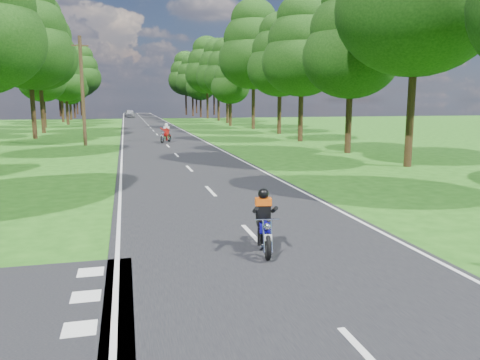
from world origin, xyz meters
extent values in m
plane|color=#1E5012|center=(0.00, 0.00, 0.00)|extent=(160.00, 160.00, 0.00)
cube|color=black|center=(0.00, 50.00, 0.01)|extent=(7.00, 140.00, 0.02)
cube|color=silver|center=(0.00, 2.00, 0.02)|extent=(0.12, 2.00, 0.01)
cube|color=silver|center=(0.00, 8.00, 0.02)|extent=(0.12, 2.00, 0.01)
cube|color=silver|center=(0.00, 14.00, 0.02)|extent=(0.12, 2.00, 0.01)
cube|color=silver|center=(0.00, 20.00, 0.02)|extent=(0.12, 2.00, 0.01)
cube|color=silver|center=(0.00, 26.00, 0.02)|extent=(0.12, 2.00, 0.01)
cube|color=silver|center=(0.00, 32.00, 0.02)|extent=(0.12, 2.00, 0.01)
cube|color=silver|center=(0.00, 38.00, 0.02)|extent=(0.12, 2.00, 0.01)
cube|color=silver|center=(0.00, 44.00, 0.02)|extent=(0.12, 2.00, 0.01)
cube|color=silver|center=(0.00, 50.00, 0.02)|extent=(0.12, 2.00, 0.01)
cube|color=silver|center=(0.00, 56.00, 0.02)|extent=(0.12, 2.00, 0.01)
cube|color=silver|center=(0.00, 62.00, 0.02)|extent=(0.12, 2.00, 0.01)
cube|color=silver|center=(0.00, 68.00, 0.02)|extent=(0.12, 2.00, 0.01)
cube|color=silver|center=(0.00, 74.00, 0.02)|extent=(0.12, 2.00, 0.01)
cube|color=silver|center=(0.00, 80.00, 0.02)|extent=(0.12, 2.00, 0.01)
cube|color=silver|center=(0.00, 86.00, 0.02)|extent=(0.12, 2.00, 0.01)
cube|color=silver|center=(0.00, 92.00, 0.02)|extent=(0.12, 2.00, 0.01)
cube|color=silver|center=(0.00, 98.00, 0.02)|extent=(0.12, 2.00, 0.01)
cube|color=silver|center=(0.00, 104.00, 0.02)|extent=(0.12, 2.00, 0.01)
cube|color=silver|center=(0.00, 110.00, 0.02)|extent=(0.12, 2.00, 0.01)
cube|color=silver|center=(0.00, 116.00, 0.02)|extent=(0.12, 2.00, 0.01)
cube|color=silver|center=(-3.30, 50.00, 0.02)|extent=(0.10, 140.00, 0.01)
cube|color=silver|center=(3.30, 50.00, 0.02)|extent=(0.10, 140.00, 0.01)
cube|color=silver|center=(-3.80, -2.10, 0.02)|extent=(0.50, 0.50, 0.01)
cube|color=silver|center=(-3.80, -0.90, 0.02)|extent=(0.50, 0.50, 0.01)
cube|color=silver|center=(-3.80, 0.30, 0.02)|extent=(0.50, 0.50, 0.01)
cylinder|color=black|center=(-10.82, 35.60, 2.16)|extent=(0.40, 0.40, 4.32)
ellipsoid|color=black|center=(-10.82, 35.60, 7.47)|extent=(7.56, 7.56, 6.42)
ellipsoid|color=black|center=(-10.82, 35.60, 9.58)|extent=(6.48, 6.48, 5.51)
ellipsoid|color=black|center=(-10.82, 35.60, 11.68)|extent=(4.86, 4.86, 4.13)
cylinder|color=black|center=(-11.26, 43.10, 2.20)|extent=(0.40, 0.40, 4.40)
ellipsoid|color=black|center=(-11.26, 43.10, 7.62)|extent=(7.71, 7.71, 6.55)
ellipsoid|color=black|center=(-11.26, 43.10, 9.77)|extent=(6.60, 6.60, 5.61)
ellipsoid|color=black|center=(-11.26, 43.10, 11.92)|extent=(4.95, 4.95, 4.21)
cylinder|color=black|center=(-12.61, 52.78, 1.60)|extent=(0.40, 0.40, 3.20)
ellipsoid|color=black|center=(-12.61, 52.78, 5.54)|extent=(5.60, 5.60, 4.76)
ellipsoid|color=black|center=(-12.61, 52.78, 7.10)|extent=(4.80, 4.80, 4.08)
ellipsoid|color=black|center=(-12.61, 52.78, 8.66)|extent=(3.60, 3.60, 3.06)
cylinder|color=black|center=(-10.75, 60.15, 1.61)|extent=(0.40, 0.40, 3.22)
ellipsoid|color=black|center=(-10.75, 60.15, 5.58)|extent=(5.64, 5.64, 4.79)
ellipsoid|color=black|center=(-10.75, 60.15, 7.15)|extent=(4.83, 4.83, 4.11)
ellipsoid|color=black|center=(-10.75, 60.15, 8.72)|extent=(3.62, 3.62, 3.08)
cylinder|color=black|center=(-12.29, 67.91, 1.80)|extent=(0.40, 0.40, 3.61)
ellipsoid|color=black|center=(-12.29, 67.91, 6.25)|extent=(6.31, 6.31, 5.37)
ellipsoid|color=black|center=(-12.29, 67.91, 8.01)|extent=(5.41, 5.41, 4.60)
ellipsoid|color=black|center=(-12.29, 67.91, 9.76)|extent=(4.06, 4.06, 3.45)
cylinder|color=black|center=(-11.94, 75.74, 1.33)|extent=(0.40, 0.40, 2.67)
ellipsoid|color=black|center=(-11.94, 75.74, 4.62)|extent=(4.67, 4.67, 3.97)
ellipsoid|color=black|center=(-11.94, 75.74, 5.92)|extent=(4.00, 4.00, 3.40)
ellipsoid|color=black|center=(-11.94, 75.74, 7.22)|extent=(3.00, 3.00, 2.55)
cylinder|color=black|center=(-12.18, 84.90, 1.54)|extent=(0.40, 0.40, 3.09)
ellipsoid|color=black|center=(-12.18, 84.90, 5.34)|extent=(5.40, 5.40, 4.59)
ellipsoid|color=black|center=(-12.18, 84.90, 6.85)|extent=(4.63, 4.63, 3.93)
ellipsoid|color=black|center=(-12.18, 84.90, 8.35)|extent=(3.47, 3.47, 2.95)
cylinder|color=black|center=(-11.23, 91.41, 2.24)|extent=(0.40, 0.40, 4.48)
ellipsoid|color=black|center=(-11.23, 91.41, 7.75)|extent=(7.84, 7.84, 6.66)
ellipsoid|color=black|center=(-11.23, 91.41, 9.94)|extent=(6.72, 6.72, 5.71)
ellipsoid|color=black|center=(-11.23, 91.41, 12.12)|extent=(5.04, 5.04, 4.28)
cylinder|color=black|center=(-12.28, 100.39, 2.05)|extent=(0.40, 0.40, 4.09)
ellipsoid|color=black|center=(-12.28, 100.39, 7.09)|extent=(7.16, 7.16, 6.09)
ellipsoid|color=black|center=(-12.28, 100.39, 9.08)|extent=(6.14, 6.14, 5.22)
ellipsoid|color=black|center=(-12.28, 100.39, 11.08)|extent=(4.61, 4.61, 3.92)
cylinder|color=black|center=(11.06, 12.20, 2.28)|extent=(0.40, 0.40, 4.56)
ellipsoid|color=black|center=(11.06, 12.20, 7.89)|extent=(7.98, 7.98, 6.78)
cylinder|color=black|center=(10.92, 18.69, 1.75)|extent=(0.40, 0.40, 3.49)
ellipsoid|color=black|center=(10.92, 18.69, 6.05)|extent=(6.12, 6.12, 5.20)
ellipsoid|color=black|center=(10.92, 18.69, 7.75)|extent=(5.24, 5.24, 4.46)
ellipsoid|color=black|center=(10.92, 18.69, 9.46)|extent=(3.93, 3.93, 3.34)
cylinder|color=black|center=(11.06, 27.58, 1.85)|extent=(0.40, 0.40, 3.69)
ellipsoid|color=black|center=(11.06, 27.58, 6.39)|extent=(6.46, 6.46, 5.49)
ellipsoid|color=black|center=(11.06, 27.58, 8.19)|extent=(5.54, 5.54, 4.71)
ellipsoid|color=black|center=(11.06, 27.58, 9.99)|extent=(4.15, 4.15, 3.53)
cylinder|color=black|center=(12.17, 36.42, 1.87)|extent=(0.40, 0.40, 3.74)
ellipsoid|color=black|center=(12.17, 36.42, 6.48)|extent=(6.55, 6.55, 5.57)
ellipsoid|color=black|center=(12.17, 36.42, 8.31)|extent=(5.62, 5.62, 4.77)
ellipsoid|color=black|center=(12.17, 36.42, 10.13)|extent=(4.21, 4.21, 3.58)
cylinder|color=black|center=(11.72, 44.72, 2.32)|extent=(0.40, 0.40, 4.64)
ellipsoid|color=black|center=(11.72, 44.72, 8.04)|extent=(8.12, 8.12, 6.91)
ellipsoid|color=black|center=(11.72, 44.72, 10.30)|extent=(6.96, 6.96, 5.92)
ellipsoid|color=black|center=(11.72, 44.72, 12.56)|extent=(5.22, 5.22, 4.44)
cylinder|color=black|center=(10.55, 51.92, 1.45)|extent=(0.40, 0.40, 2.91)
ellipsoid|color=black|center=(10.55, 51.92, 5.03)|extent=(5.09, 5.09, 4.33)
ellipsoid|color=black|center=(10.55, 51.92, 6.45)|extent=(4.36, 4.36, 3.71)
ellipsoid|color=black|center=(10.55, 51.92, 7.87)|extent=(3.27, 3.27, 2.78)
cylinder|color=black|center=(11.77, 59.40, 1.94)|extent=(0.40, 0.40, 3.88)
ellipsoid|color=black|center=(11.77, 59.40, 6.71)|extent=(6.78, 6.78, 5.77)
ellipsoid|color=black|center=(11.77, 59.40, 8.60)|extent=(5.81, 5.81, 4.94)
ellipsoid|color=black|center=(11.77, 59.40, 10.49)|extent=(4.36, 4.36, 3.71)
cylinder|color=black|center=(12.10, 67.87, 2.09)|extent=(0.40, 0.40, 4.18)
ellipsoid|color=black|center=(12.10, 67.87, 7.23)|extent=(7.31, 7.31, 6.21)
ellipsoid|color=black|center=(12.10, 67.87, 9.27)|extent=(6.27, 6.27, 5.33)
ellipsoid|color=black|center=(12.10, 67.87, 11.31)|extent=(4.70, 4.70, 4.00)
cylinder|color=black|center=(11.80, 76.83, 2.32)|extent=(0.40, 0.40, 4.63)
ellipsoid|color=black|center=(11.80, 76.83, 8.02)|extent=(8.11, 8.11, 6.89)
ellipsoid|color=black|center=(11.80, 76.83, 10.28)|extent=(6.95, 6.95, 5.91)
ellipsoid|color=black|center=(11.80, 76.83, 12.54)|extent=(5.21, 5.21, 4.43)
cylinder|color=black|center=(11.69, 84.12, 1.68)|extent=(0.40, 0.40, 3.36)
ellipsoid|color=black|center=(11.69, 84.12, 5.82)|extent=(5.88, 5.88, 5.00)
ellipsoid|color=black|center=(11.69, 84.12, 7.46)|extent=(5.04, 5.04, 4.29)
ellipsoid|color=black|center=(11.69, 84.12, 9.10)|extent=(3.78, 3.78, 3.21)
cylinder|color=black|center=(11.14, 91.34, 2.04)|extent=(0.40, 0.40, 4.09)
ellipsoid|color=black|center=(11.14, 91.34, 7.07)|extent=(7.15, 7.15, 6.08)
ellipsoid|color=black|center=(11.14, 91.34, 9.07)|extent=(6.13, 6.13, 5.21)
ellipsoid|color=black|center=(11.14, 91.34, 11.06)|extent=(4.60, 4.60, 3.91)
cylinder|color=black|center=(10.68, 99.10, 2.24)|extent=(0.40, 0.40, 4.48)
ellipsoid|color=black|center=(10.68, 99.10, 7.76)|extent=(7.84, 7.84, 6.66)
ellipsoid|color=black|center=(10.68, 99.10, 9.94)|extent=(6.72, 6.72, 5.71)
ellipsoid|color=black|center=(10.68, 99.10, 12.13)|extent=(5.04, 5.04, 4.28)
cylinder|color=black|center=(-14.00, 110.00, 1.92)|extent=(0.40, 0.40, 3.84)
ellipsoid|color=black|center=(-14.00, 110.00, 6.65)|extent=(6.72, 6.72, 5.71)
ellipsoid|color=black|center=(-14.00, 110.00, 8.52)|extent=(5.76, 5.76, 4.90)
ellipsoid|color=black|center=(-14.00, 110.00, 10.39)|extent=(4.32, 4.32, 3.67)
cylinder|color=black|center=(15.00, 112.00, 2.08)|extent=(0.40, 0.40, 4.16)
ellipsoid|color=black|center=(15.00, 112.00, 7.20)|extent=(7.28, 7.28, 6.19)
ellipsoid|color=black|center=(15.00, 112.00, 9.23)|extent=(6.24, 6.24, 5.30)
ellipsoid|color=black|center=(15.00, 112.00, 11.26)|extent=(4.68, 4.68, 3.98)
cylinder|color=black|center=(-16.00, 95.00, 1.76)|extent=(0.40, 0.40, 3.52)
ellipsoid|color=black|center=(-16.00, 95.00, 6.09)|extent=(6.16, 6.16, 5.24)
ellipsoid|color=black|center=(-16.00, 95.00, 7.81)|extent=(5.28, 5.28, 4.49)
ellipsoid|color=black|center=(-16.00, 95.00, 9.53)|extent=(3.96, 3.96, 3.37)
cylinder|color=black|center=(17.00, 98.00, 2.24)|extent=(0.40, 0.40, 4.48)
ellipsoid|color=black|center=(17.00, 98.00, 7.76)|extent=(7.84, 7.84, 6.66)
ellipsoid|color=black|center=(17.00, 98.00, 9.94)|extent=(6.72, 6.72, 5.71)
ellipsoid|color=black|center=(17.00, 98.00, 12.12)|extent=(5.04, 5.04, 4.28)
cylinder|color=#382616|center=(-6.00, 28.00, 4.00)|extent=(0.26, 0.26, 8.00)
cube|color=#382616|center=(-6.00, 28.00, 7.30)|extent=(1.20, 0.10, 0.10)
imported|color=#AFB1B7|center=(-2.08, 86.73, 0.78)|extent=(2.15, 4.59, 1.52)
camera|label=1|loc=(-3.01, -8.98, 3.39)|focal=35.00mm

